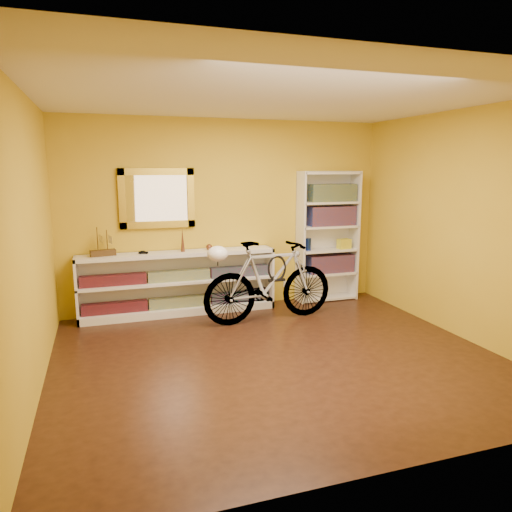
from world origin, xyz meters
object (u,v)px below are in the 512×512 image
object	(u,v)px
bookcase	(328,237)
bicycle	(269,281)
helmet	(218,254)
console_unit	(179,283)

from	to	relation	value
bookcase	bicycle	bearing A→B (deg)	-149.49
helmet	bicycle	bearing A→B (deg)	3.87
console_unit	bicycle	size ratio (longest dim) A/B	1.46
bicycle	helmet	size ratio (longest dim) A/B	6.98
bicycle	helmet	world-z (taller)	bicycle
bicycle	helmet	xyz separation A→B (m)	(-0.68, -0.05, 0.40)
console_unit	helmet	distance (m)	0.94
console_unit	bookcase	size ratio (longest dim) A/B	1.37
console_unit	bookcase	bearing A→B (deg)	0.65
bookcase	helmet	xyz separation A→B (m)	(-1.84, -0.73, -0.03)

